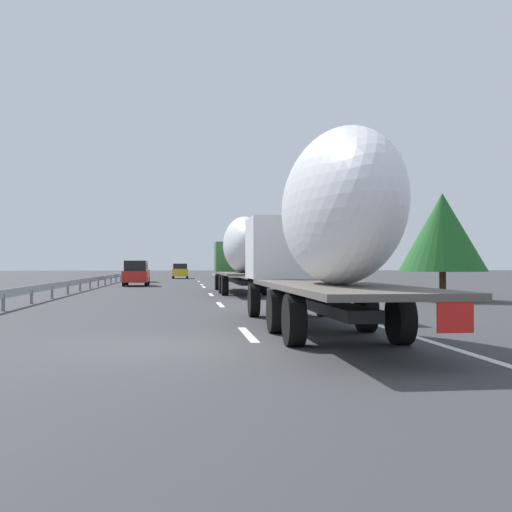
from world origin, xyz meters
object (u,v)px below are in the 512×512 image
object	(u,v)px
car_blue_sedan	(139,272)
road_sign	(251,258)
truck_lead	(241,250)
truck_trailing	(324,227)
car_red_compact	(136,273)
car_yellow_coupe	(180,271)

from	to	relation	value
car_blue_sedan	road_sign	bearing A→B (deg)	-95.33
truck_lead	truck_trailing	world-z (taller)	truck_trailing
truck_trailing	car_red_compact	bearing A→B (deg)	11.42
truck_lead	car_blue_sedan	xyz separation A→B (m)	(24.77, 7.48, -1.48)
car_red_compact	road_sign	size ratio (longest dim) A/B	1.26
truck_lead	road_sign	distance (m)	23.98
truck_lead	car_blue_sedan	size ratio (longest dim) A/B	3.11
truck_trailing	road_sign	size ratio (longest dim) A/B	3.89
car_red_compact	car_yellow_coupe	xyz separation A→B (m)	(25.96, -3.24, -0.06)
truck_trailing	car_yellow_coupe	xyz separation A→B (m)	(60.19, 3.67, -1.61)
road_sign	car_blue_sedan	bearing A→B (deg)	84.67
truck_trailing	car_yellow_coupe	distance (m)	60.32
truck_trailing	road_sign	world-z (taller)	truck_trailing
truck_trailing	car_blue_sedan	bearing A→B (deg)	9.31
car_blue_sedan	car_red_compact	bearing A→B (deg)	-177.15
truck_lead	car_yellow_coupe	world-z (taller)	truck_lead
truck_trailing	car_yellow_coupe	bearing A→B (deg)	3.49
truck_lead	truck_trailing	bearing A→B (deg)	-180.00
truck_trailing	car_blue_sedan	size ratio (longest dim) A/B	3.02
car_yellow_coupe	car_red_compact	bearing A→B (deg)	172.88
car_yellow_coupe	truck_trailing	bearing A→B (deg)	-176.51
car_blue_sedan	car_yellow_coupe	xyz separation A→B (m)	(14.52, -3.81, -0.06)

